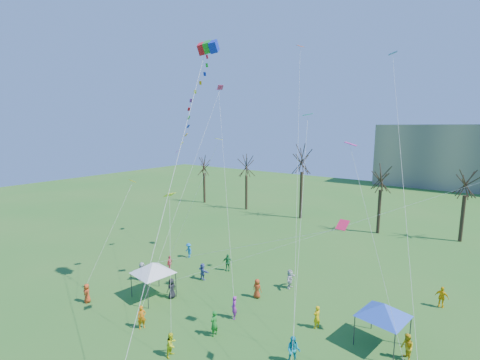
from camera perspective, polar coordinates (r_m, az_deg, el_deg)
The scene contains 6 objects.
bare_tree_row at distance 49.64m, azimuth 23.54°, elevation -0.05°, with size 68.13×7.87×11.70m.
big_box_kite at distance 25.42m, azimuth -7.68°, elevation 12.22°, with size 2.95×6.54×21.10m.
canopy_tent_white at distance 30.31m, azimuth -14.64°, elevation -14.29°, with size 4.11×4.11×3.12m.
canopy_tent_blue at distance 25.49m, azimuth 23.31°, elevation -19.68°, with size 3.96×3.96×3.02m.
festival_crowd at distance 28.17m, azimuth 0.46°, elevation -19.93°, with size 25.86×17.60×1.85m.
small_kites_aloft at distance 26.95m, azimuth 4.48°, elevation 6.70°, with size 27.86×17.97×30.31m.
Camera 1 is at (13.76, -12.84, 14.52)m, focal length 25.00 mm.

